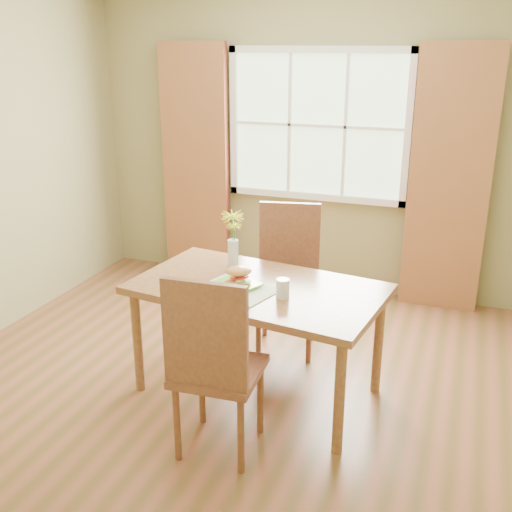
{
  "coord_description": "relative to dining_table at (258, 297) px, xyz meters",
  "views": [
    {
      "loc": [
        1.32,
        -3.29,
        2.19
      ],
      "look_at": [
        0.15,
        -0.09,
        0.97
      ],
      "focal_mm": 42.0,
      "sensor_mm": 36.0,
      "label": 1
    }
  ],
  "objects": [
    {
      "name": "chair_near",
      "position": [
        0.01,
        -0.71,
        -0.08
      ],
      "size": [
        0.48,
        0.48,
        1.09
      ],
      "rotation": [
        0.0,
        0.0,
        0.06
      ],
      "color": "brown",
      "rests_on": "room"
    },
    {
      "name": "flower_vase",
      "position": [
        -0.27,
        0.27,
        0.31
      ],
      "size": [
        0.15,
        0.15,
        0.38
      ],
      "color": "silver",
      "rests_on": "dining_table"
    },
    {
      "name": "plate",
      "position": [
        -0.12,
        -0.08,
        0.09
      ],
      "size": [
        0.34,
        0.34,
        0.01
      ],
      "primitive_type": "cube",
      "rotation": [
        0.0,
        0.0,
        -0.46
      ],
      "color": "#64D836",
      "rests_on": "placemat"
    },
    {
      "name": "curtain_left",
      "position": [
        -1.29,
        1.82,
        0.43
      ],
      "size": [
        0.65,
        0.08,
        2.2
      ],
      "primitive_type": "cube",
      "color": "maroon",
      "rests_on": "room"
    },
    {
      "name": "curtain_right",
      "position": [
        1.01,
        1.82,
        0.43
      ],
      "size": [
        0.65,
        0.08,
        2.2
      ],
      "primitive_type": "cube",
      "color": "maroon",
      "rests_on": "room"
    },
    {
      "name": "window",
      "position": [
        -0.14,
        1.91,
        0.83
      ],
      "size": [
        1.62,
        0.06,
        1.32
      ],
      "color": "#A8D09D",
      "rests_on": "room"
    },
    {
      "name": "water_glass",
      "position": [
        0.21,
        -0.13,
        0.13
      ],
      "size": [
        0.08,
        0.08,
        0.12
      ],
      "color": "silver",
      "rests_on": "dining_table"
    },
    {
      "name": "placemat",
      "position": [
        -0.09,
        -0.11,
        0.08
      ],
      "size": [
        0.53,
        0.45,
        0.01
      ],
      "primitive_type": "cube",
      "rotation": [
        0.0,
        0.0,
        -0.29
      ],
      "color": "#E4E7C3",
      "rests_on": "dining_table"
    },
    {
      "name": "room",
      "position": [
        -0.14,
        0.04,
        0.68
      ],
      "size": [
        4.24,
        3.84,
        2.74
      ],
      "color": "brown",
      "rests_on": "ground"
    },
    {
      "name": "dining_table",
      "position": [
        0.0,
        0.0,
        0.0
      ],
      "size": [
        1.65,
        1.07,
        0.75
      ],
      "rotation": [
        0.0,
        0.0,
        -0.14
      ],
      "color": "olive",
      "rests_on": "room"
    },
    {
      "name": "chair_far",
      "position": [
        -0.02,
        0.71,
        -0.08
      ],
      "size": [
        0.54,
        0.54,
        1.08
      ],
      "rotation": [
        0.0,
        0.0,
        0.21
      ],
      "color": "brown",
      "rests_on": "room"
    },
    {
      "name": "croissant_sandwich",
      "position": [
        -0.1,
        -0.09,
        0.16
      ],
      "size": [
        0.2,
        0.17,
        0.13
      ],
      "rotation": [
        0.0,
        0.0,
        0.4
      ],
      "color": "gold",
      "rests_on": "plate"
    }
  ]
}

